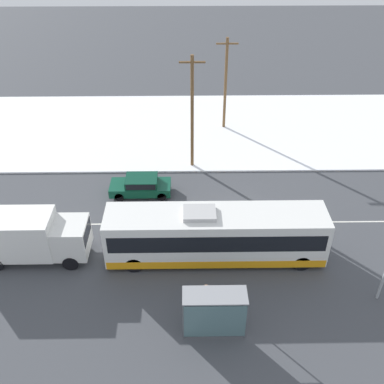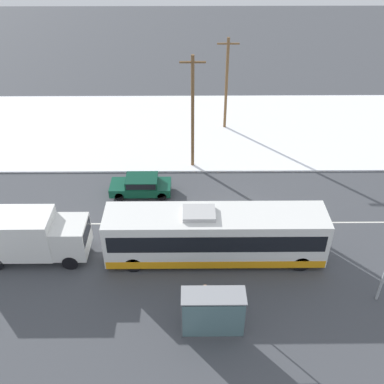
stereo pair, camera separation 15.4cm
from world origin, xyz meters
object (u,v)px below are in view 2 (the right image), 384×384
(bus_shelter, at_px, (214,310))
(utility_pole_snowlot, at_px, (226,83))
(sedan_car, at_px, (141,185))
(box_truck, at_px, (27,235))
(pedestrian_at_stop, at_px, (205,295))
(utility_pole_roadside, at_px, (193,112))
(city_bus, at_px, (215,235))

(bus_shelter, height_order, utility_pole_snowlot, utility_pole_snowlot)
(sedan_car, distance_m, bus_shelter, 12.77)
(box_truck, height_order, utility_pole_snowlot, utility_pole_snowlot)
(pedestrian_at_stop, distance_m, utility_pole_roadside, 14.61)
(sedan_car, height_order, utility_pole_snowlot, utility_pole_snowlot)
(utility_pole_roadside, height_order, utility_pole_snowlot, utility_pole_roadside)
(utility_pole_roadside, bearing_deg, utility_pole_snowlot, 65.73)
(pedestrian_at_stop, xyz_separation_m, bus_shelter, (0.35, -1.40, 0.56))
(sedan_car, relative_size, pedestrian_at_stop, 2.32)
(utility_pole_snowlot, bearing_deg, pedestrian_at_stop, -96.69)
(box_truck, bearing_deg, utility_pole_roadside, 46.43)
(box_truck, distance_m, utility_pole_roadside, 14.18)
(city_bus, distance_m, box_truck, 10.76)
(city_bus, xyz_separation_m, pedestrian_at_stop, (-0.70, -4.03, -0.52))
(pedestrian_at_stop, distance_m, utility_pole_snowlot, 21.02)
(pedestrian_at_stop, distance_m, bus_shelter, 1.55)
(bus_shelter, bearing_deg, box_truck, 151.99)
(city_bus, xyz_separation_m, bus_shelter, (-0.35, -5.43, 0.03))
(box_truck, xyz_separation_m, sedan_car, (5.93, 6.39, -0.91))
(utility_pole_roadside, distance_m, utility_pole_snowlot, 7.10)
(city_bus, height_order, box_truck, city_bus)
(sedan_car, relative_size, utility_pole_snowlot, 0.53)
(sedan_car, distance_m, utility_pole_roadside, 6.41)
(box_truck, bearing_deg, utility_pole_snowlot, 52.93)
(city_bus, bearing_deg, pedestrian_at_stop, -99.84)
(box_truck, xyz_separation_m, bus_shelter, (10.41, -5.54, 0.02))
(utility_pole_snowlot, bearing_deg, sedan_car, -122.89)
(sedan_car, bearing_deg, pedestrian_at_stop, 111.44)
(sedan_car, bearing_deg, utility_pole_roadside, -134.73)
(box_truck, height_order, pedestrian_at_stop, box_truck)
(box_truck, bearing_deg, city_bus, -0.55)
(bus_shelter, xyz_separation_m, utility_pole_roadside, (-0.84, 15.60, 2.86))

